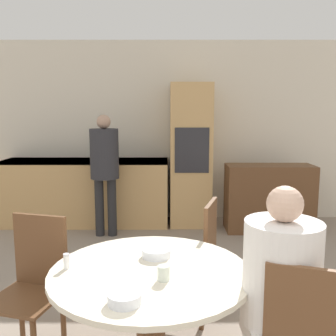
{
  "coord_description": "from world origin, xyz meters",
  "views": [
    {
      "loc": [
        -0.07,
        -0.61,
        1.6
      ],
      "look_at": [
        -0.05,
        2.82,
        1.07
      ],
      "focal_mm": 40.0,
      "sensor_mm": 36.0,
      "label": 1
    }
  ],
  "objects": [
    {
      "name": "wall_back",
      "position": [
        0.0,
        4.93,
        1.3
      ],
      "size": [
        6.47,
        0.05,
        2.6
      ],
      "color": "silver",
      "rests_on": "ground_plane"
    },
    {
      "name": "kitchen_counter",
      "position": [
        -1.23,
        4.59,
        0.47
      ],
      "size": [
        2.31,
        0.6,
        0.92
      ],
      "color": "tan",
      "rests_on": "ground_plane"
    },
    {
      "name": "oven_unit",
      "position": [
        0.25,
        4.6,
        0.99
      ],
      "size": [
        0.57,
        0.59,
        1.97
      ],
      "color": "tan",
      "rests_on": "ground_plane"
    },
    {
      "name": "sideboard",
      "position": [
        1.29,
        4.28,
        0.45
      ],
      "size": [
        1.15,
        0.45,
        0.89
      ],
      "color": "brown",
      "rests_on": "ground_plane"
    },
    {
      "name": "dining_table",
      "position": [
        -0.16,
        1.36,
        0.5
      ],
      "size": [
        1.12,
        1.12,
        0.72
      ],
      "color": "brown",
      "rests_on": "ground_plane"
    },
    {
      "name": "chair_far_left",
      "position": [
        -0.93,
        1.66,
        0.52
      ],
      "size": [
        0.49,
        0.49,
        0.93
      ],
      "rotation": [
        0.0,
        0.0,
        6.02
      ],
      "color": "brown",
      "rests_on": "ground_plane"
    },
    {
      "name": "chair_far_right",
      "position": [
        0.16,
        2.12,
        0.52
      ],
      "size": [
        0.5,
        0.5,
        0.93
      ],
      "rotation": [
        0.0,
        0.0,
        4.42
      ],
      "color": "brown",
      "rests_on": "ground_plane"
    },
    {
      "name": "person_seated",
      "position": [
        0.49,
        1.11,
        0.71
      ],
      "size": [
        0.38,
        0.45,
        1.24
      ],
      "color": "#262628",
      "rests_on": "ground_plane"
    },
    {
      "name": "person_standing",
      "position": [
        -0.87,
        4.07,
        0.96
      ],
      "size": [
        0.36,
        0.36,
        1.56
      ],
      "color": "#262628",
      "rests_on": "ground_plane"
    },
    {
      "name": "cup",
      "position": [
        -0.09,
        1.23,
        0.76
      ],
      "size": [
        0.07,
        0.07,
        0.08
      ],
      "color": "silver",
      "rests_on": "dining_table"
    },
    {
      "name": "bowl_near",
      "position": [
        -0.14,
        1.55,
        0.75
      ],
      "size": [
        0.17,
        0.17,
        0.05
      ],
      "color": "silver",
      "rests_on": "dining_table"
    },
    {
      "name": "bowl_centre",
      "position": [
        -0.26,
        0.99,
        0.75
      ],
      "size": [
        0.16,
        0.16,
        0.05
      ],
      "color": "silver",
      "rests_on": "dining_table"
    },
    {
      "name": "salt_shaker",
      "position": [
        -0.63,
        1.37,
        0.77
      ],
      "size": [
        0.03,
        0.03,
        0.09
      ],
      "color": "white",
      "rests_on": "dining_table"
    }
  ]
}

